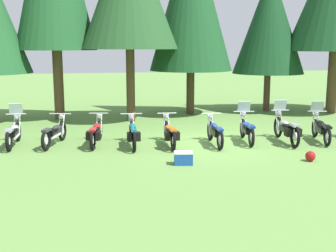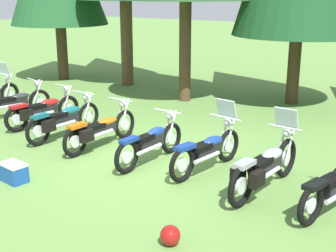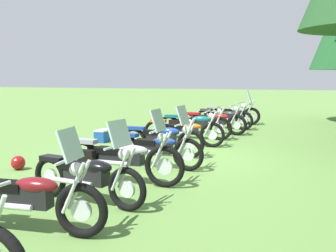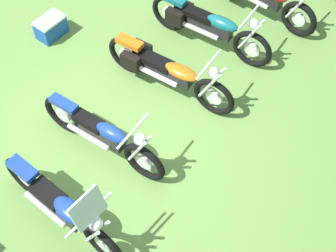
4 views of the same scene
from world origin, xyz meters
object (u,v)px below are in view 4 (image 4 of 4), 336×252
motorcycle_3 (208,25)px  motorcycle_6 (62,207)px  motorcycle_4 (166,70)px  motorcycle_5 (103,134)px  picnic_cooler (51,27)px

motorcycle_3 → motorcycle_6: 3.94m
motorcycle_4 → motorcycle_5: motorcycle_4 is taller
motorcycle_3 → motorcycle_5: motorcycle_3 is taller
motorcycle_5 → picnic_cooler: bearing=148.4°
motorcycle_3 → motorcycle_6: motorcycle_6 is taller
motorcycle_6 → picnic_cooler: bearing=140.5°
motorcycle_4 → motorcycle_5: size_ratio=1.08×
motorcycle_5 → motorcycle_4: bearing=88.1°
motorcycle_4 → picnic_cooler: (-0.08, -2.37, -0.25)m
motorcycle_6 → picnic_cooler: motorcycle_6 is taller
motorcycle_3 → motorcycle_6: (3.94, -0.05, 0.01)m
motorcycle_5 → motorcycle_6: bearing=-76.3°
motorcycle_4 → picnic_cooler: bearing=-179.0°
motorcycle_5 → motorcycle_3: bearing=88.7°
motorcycle_5 → motorcycle_6: motorcycle_6 is taller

